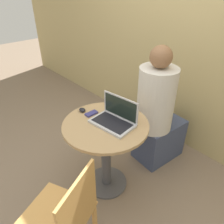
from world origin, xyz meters
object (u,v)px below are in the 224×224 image
laptop (115,118)px  cell_phone (91,113)px  chair_empty (64,220)px  person_seated (157,118)px

laptop → cell_phone: 0.24m
chair_empty → person_seated: (-0.26, 1.24, 0.08)m
laptop → cell_phone: bearing=-164.7°
chair_empty → person_seated: 1.27m
laptop → cell_phone: (-0.23, -0.06, -0.04)m
laptop → chair_empty: laptop is taller
cell_phone → person_seated: 0.70m
laptop → chair_empty: size_ratio=0.44×
laptop → person_seated: size_ratio=0.30×
laptop → chair_empty: bearing=-67.5°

